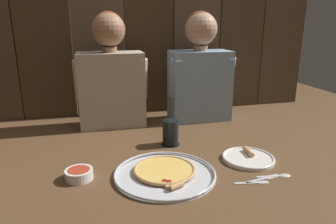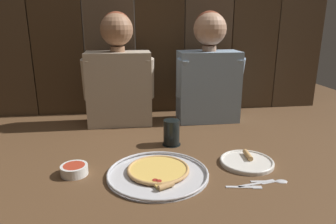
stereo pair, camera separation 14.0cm
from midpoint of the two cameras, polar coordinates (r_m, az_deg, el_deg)
The scene contains 10 objects.
ground_plane at distance 1.37m, azimuth -0.69°, elevation -8.33°, with size 3.20×3.20×0.00m, color brown.
pizza_tray at distance 1.22m, azimuth -3.92°, elevation -11.25°, with size 0.40×0.40×0.03m.
dinner_plate at distance 1.37m, azimuth 11.89°, elevation -8.44°, with size 0.22×0.22×0.03m.
drinking_glass at distance 1.48m, azimuth -2.25°, elevation -3.91°, with size 0.09×0.09×0.12m.
dipping_bowl at distance 1.25m, azimuth -19.42°, elevation -10.89°, with size 0.11×0.11×0.04m.
table_fork at distance 1.19m, azimuth 12.34°, elevation -12.80°, with size 0.13×0.04×0.01m.
table_knife at distance 1.23m, azimuth 14.17°, elevation -12.01°, with size 0.16×0.04×0.01m.
table_spoon at distance 1.26m, azimuth 17.13°, elevation -11.25°, with size 0.14×0.03×0.01m.
diner_left at distance 1.75m, azimuth -12.88°, elevation 6.83°, with size 0.40×0.19×0.63m.
diner_right at distance 1.83m, azimuth 3.80°, elevation 7.83°, with size 0.39×0.20×0.64m.
Camera 1 is at (-0.34, -1.21, 0.58)m, focal length 32.71 mm.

